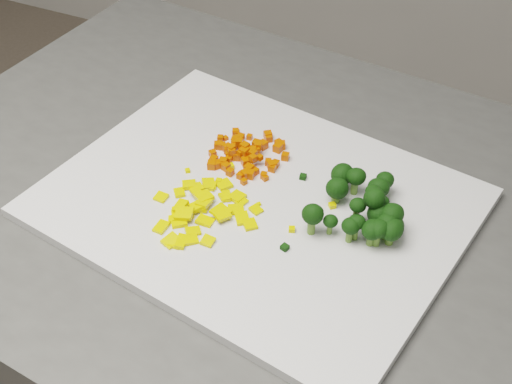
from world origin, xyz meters
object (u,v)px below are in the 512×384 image
at_px(cutting_board, 256,202).
at_px(broccoli_pile, 355,199).
at_px(pepper_pile, 204,206).
at_px(carrot_pile, 248,148).

height_order(cutting_board, broccoli_pile, broccoli_pile).
bearing_deg(pepper_pile, cutting_board, 44.93).
distance_m(cutting_board, pepper_pile, 0.06).
relative_size(pepper_pile, broccoli_pile, 0.97).
bearing_deg(cutting_board, carrot_pile, 122.19).
height_order(cutting_board, pepper_pile, pepper_pile).
bearing_deg(pepper_pile, broccoli_pile, 21.18).
xyz_separation_m(cutting_board, broccoli_pile, (0.11, 0.02, 0.03)).
height_order(cutting_board, carrot_pile, carrot_pile).
distance_m(pepper_pile, broccoli_pile, 0.16).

